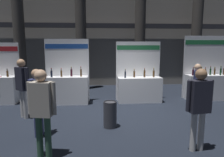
# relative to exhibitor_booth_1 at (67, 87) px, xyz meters

# --- Properties ---
(ground_plane) EXTENTS (26.88, 26.88, 0.00)m
(ground_plane) POSITION_rel_exhibitor_booth_1_xyz_m (1.87, -1.53, -0.63)
(ground_plane) COLOR black
(hall_colonnade) EXTENTS (13.44, 1.40, 5.90)m
(hall_colonnade) POSITION_rel_exhibitor_booth_1_xyz_m (1.87, 3.42, 2.25)
(hall_colonnade) COLOR gray
(hall_colonnade) RESTS_ON ground_plane
(exhibitor_booth_1) EXTENTS (1.67, 0.66, 2.45)m
(exhibitor_booth_1) POSITION_rel_exhibitor_booth_1_xyz_m (0.00, 0.00, 0.00)
(exhibitor_booth_1) COLOR white
(exhibitor_booth_1) RESTS_ON ground_plane
(exhibitor_booth_2) EXTENTS (1.77, 0.66, 2.35)m
(exhibitor_booth_2) POSITION_rel_exhibitor_booth_1_xyz_m (2.80, 0.04, -0.03)
(exhibitor_booth_2) COLOR white
(exhibitor_booth_2) RESTS_ON ground_plane
(exhibitor_booth_3) EXTENTS (1.76, 0.66, 2.59)m
(exhibitor_booth_3) POSITION_rel_exhibitor_booth_1_xyz_m (5.62, 0.15, 0.01)
(exhibitor_booth_3) COLOR white
(exhibitor_booth_3) RESTS_ON ground_plane
(trash_bin) EXTENTS (0.36, 0.36, 0.71)m
(trash_bin) POSITION_rel_exhibitor_booth_1_xyz_m (1.47, -2.49, -0.27)
(trash_bin) COLOR #38383D
(trash_bin) RESTS_ON ground_plane
(visitor_0) EXTENTS (0.45, 0.44, 1.80)m
(visitor_0) POSITION_rel_exhibitor_booth_1_xyz_m (-1.09, -1.56, 0.46)
(visitor_0) COLOR silver
(visitor_0) RESTS_ON ground_plane
(visitor_1) EXTENTS (0.55, 0.31, 1.74)m
(visitor_1) POSITION_rel_exhibitor_booth_1_xyz_m (0.07, -3.88, 0.42)
(visitor_1) COLOR #33563D
(visitor_1) RESTS_ON ground_plane
(visitor_3) EXTENTS (0.58, 0.28, 1.73)m
(visitor_3) POSITION_rel_exhibitor_booth_1_xyz_m (3.18, -3.89, 0.42)
(visitor_3) COLOR silver
(visitor_3) RESTS_ON ground_plane
(visitor_5) EXTENTS (0.36, 0.48, 1.61)m
(visitor_5) POSITION_rel_exhibitor_booth_1_xyz_m (4.34, -1.52, 0.32)
(visitor_5) COLOR silver
(visitor_5) RESTS_ON ground_plane
(visitor_6) EXTENTS (0.34, 0.47, 1.64)m
(visitor_6) POSITION_rel_exhibitor_booth_1_xyz_m (-0.29, -2.91, 0.34)
(visitor_6) COLOR navy
(visitor_6) RESTS_ON ground_plane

